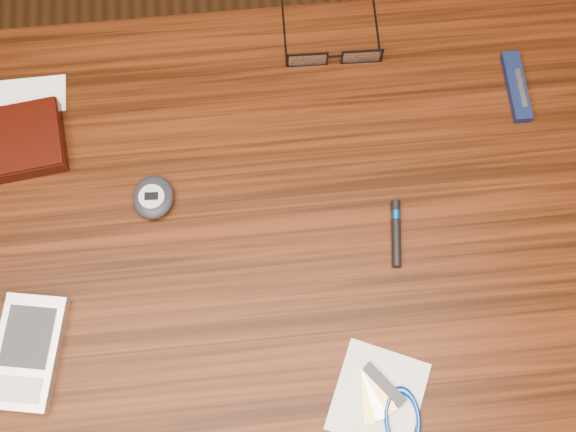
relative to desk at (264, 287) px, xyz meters
name	(u,v)px	position (x,y,z in m)	size (l,w,h in m)	color
ground	(273,360)	(0.00, 0.00, -0.65)	(3.80, 3.80, 0.00)	#472814
desk	(264,287)	(0.00, 0.00, 0.00)	(1.00, 0.70, 0.75)	#391709
wallet_and_card	(16,141)	(-0.28, 0.18, 0.11)	(0.12, 0.15, 0.02)	black
eyeglasses	(334,54)	(0.12, 0.26, 0.11)	(0.13, 0.13, 0.03)	black
pda_phone	(27,352)	(-0.26, -0.08, 0.11)	(0.09, 0.14, 0.02)	#B0B0B5
pedometer	(153,197)	(-0.12, 0.09, 0.11)	(0.05, 0.06, 0.02)	black
notepad_keys	(390,407)	(0.13, -0.17, 0.11)	(0.13, 0.13, 0.01)	white
pocket_knife	(516,87)	(0.34, 0.20, 0.11)	(0.02, 0.10, 0.01)	#0E143B
black_blue_pen	(396,231)	(0.16, 0.02, 0.11)	(0.02, 0.08, 0.01)	black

